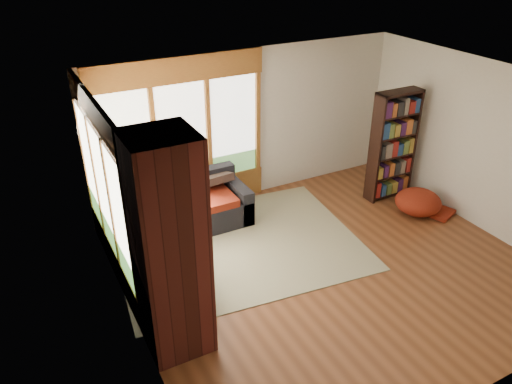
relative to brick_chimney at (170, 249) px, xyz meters
name	(u,v)px	position (x,y,z in m)	size (l,w,h in m)	color
floor	(329,267)	(2.40, 0.35, -1.30)	(5.50, 5.50, 0.00)	brown
ceiling	(345,89)	(2.40, 0.35, 1.30)	(5.50, 5.50, 0.00)	white
wall_back	(249,126)	(2.40, 2.85, 0.00)	(5.50, 0.04, 2.60)	silver
wall_front	(499,298)	(2.40, -2.15, 0.00)	(5.50, 0.04, 2.60)	silver
wall_left	(128,241)	(-0.35, 0.35, 0.00)	(0.04, 5.00, 2.60)	silver
wall_right	(483,147)	(5.15, 0.35, 0.00)	(0.04, 5.00, 2.60)	silver
windows_back	(183,136)	(1.20, 2.82, 0.05)	(2.82, 0.10, 1.90)	#9B5F27
windows_left	(104,190)	(-0.32, 1.55, 0.05)	(0.10, 2.62, 1.90)	#9B5F27
roller_blind	(88,138)	(-0.29, 2.38, 0.45)	(0.03, 0.72, 0.90)	#7B895D
brick_chimney	(170,249)	(0.00, 0.00, 0.00)	(0.70, 0.70, 2.60)	#471914
sectional_sofa	(158,227)	(0.45, 2.05, -1.00)	(2.20, 2.20, 0.80)	black
area_rug	(239,245)	(1.48, 1.43, -1.29)	(3.57, 2.73, 0.01)	beige
bookshelf	(393,146)	(4.54, 1.63, -0.33)	(0.83, 0.28, 1.93)	black
pouf	(418,201)	(4.59, 0.92, -1.08)	(0.76, 0.76, 0.41)	maroon
dog_tan	(155,193)	(0.51, 2.26, -0.53)	(0.89, 0.93, 0.46)	brown
dog_brindle	(141,220)	(0.12, 1.66, -0.57)	(0.70, 0.79, 0.39)	#3D2F1E
throw_pillows	(160,196)	(0.53, 2.10, -0.51)	(1.98, 1.68, 0.45)	#31231D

